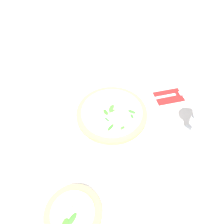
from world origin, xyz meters
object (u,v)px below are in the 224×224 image
Objects in this scene: pizza_arugula_main at (112,114)px; pizza_personal_side at (73,214)px; wine_glass at (198,116)px; fork at (170,95)px; side_plate_white at (143,194)px.

pizza_personal_side is at bearing -137.28° from pizza_arugula_main.
pizza_arugula_main and pizza_personal_side have the same top height.
pizza_personal_side is 0.54m from wine_glass.
fork is at bearing 22.38° from pizza_personal_side.
wine_glass reaches higher than fork.
pizza_arugula_main is 1.92× the size of side_plate_white.
pizza_personal_side is at bearing -141.52° from fork.
pizza_arugula_main is 0.34m from wine_glass.
pizza_personal_side is (-0.30, -0.28, -0.00)m from pizza_arugula_main.
fork is at bearing 39.49° from side_plate_white.
wine_glass is at bearing -90.45° from fork.
pizza_personal_side is 1.04× the size of fork.
fork is (0.58, 0.24, -0.01)m from pizza_personal_side.
wine_glass is 1.00× the size of side_plate_white.
side_plate_white is (-0.08, -0.33, -0.01)m from pizza_arugula_main.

